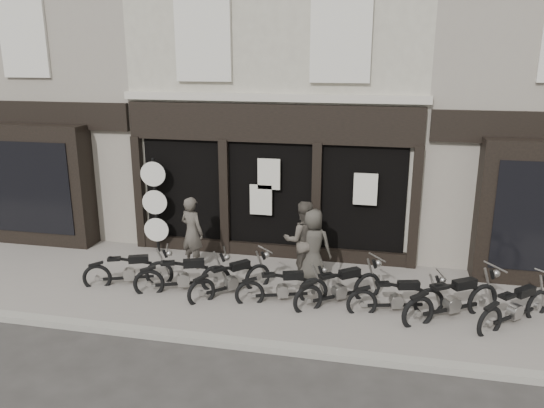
% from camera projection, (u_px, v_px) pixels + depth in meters
% --- Properties ---
extents(ground_plane, '(90.00, 90.00, 0.00)m').
position_uv_depth(ground_plane, '(239.00, 312.00, 10.68)').
color(ground_plane, '#2D2B28').
rests_on(ground_plane, ground).
extents(pavement, '(30.00, 4.20, 0.12)m').
position_uv_depth(pavement, '(250.00, 291.00, 11.51)').
color(pavement, slate).
rests_on(pavement, ground_plane).
extents(kerb, '(30.00, 0.25, 0.13)m').
position_uv_depth(kerb, '(220.00, 341.00, 9.49)').
color(kerb, gray).
rests_on(kerb, ground_plane).
extents(central_building, '(7.30, 6.22, 8.34)m').
position_uv_depth(central_building, '(293.00, 88.00, 15.17)').
color(central_building, '#B3AD9A').
rests_on(central_building, ground).
extents(neighbour_left, '(5.60, 6.73, 8.34)m').
position_uv_depth(neighbour_left, '(91.00, 87.00, 16.43)').
color(neighbour_left, gray).
rests_on(neighbour_left, ground).
extents(neighbour_right, '(5.60, 6.73, 8.34)m').
position_uv_depth(neighbour_right, '(532.00, 93.00, 13.83)').
color(neighbour_right, gray).
rests_on(neighbour_right, ground).
extents(motorcycle_0, '(1.86, 0.96, 0.94)m').
position_uv_depth(motorcycle_0, '(130.00, 273.00, 11.66)').
color(motorcycle_0, black).
rests_on(motorcycle_0, ground).
extents(motorcycle_1, '(1.97, 1.01, 0.99)m').
position_uv_depth(motorcycle_1, '(184.00, 279.00, 11.33)').
color(motorcycle_1, black).
rests_on(motorcycle_1, ground).
extents(motorcycle_2, '(1.55, 1.59, 0.96)m').
position_uv_depth(motorcycle_2, '(231.00, 282.00, 11.20)').
color(motorcycle_2, black).
rests_on(motorcycle_2, ground).
extents(motorcycle_3, '(1.85, 0.87, 0.92)m').
position_uv_depth(motorcycle_3, '(283.00, 290.00, 10.85)').
color(motorcycle_3, black).
rests_on(motorcycle_3, ground).
extents(motorcycle_4, '(1.76, 1.46, 0.99)m').
position_uv_depth(motorcycle_4, '(340.00, 290.00, 10.76)').
color(motorcycle_4, black).
rests_on(motorcycle_4, ground).
extents(motorcycle_5, '(1.91, 0.76, 0.93)m').
position_uv_depth(motorcycle_5, '(397.00, 300.00, 10.39)').
color(motorcycle_5, black).
rests_on(motorcycle_5, ground).
extents(motorcycle_6, '(1.96, 1.44, 1.06)m').
position_uv_depth(motorcycle_6, '(452.00, 303.00, 10.15)').
color(motorcycle_6, black).
rests_on(motorcycle_6, ground).
extents(motorcycle_7, '(1.64, 1.54, 0.97)m').
position_uv_depth(motorcycle_7, '(515.00, 310.00, 9.94)').
color(motorcycle_7, black).
rests_on(motorcycle_7, ground).
extents(man_left, '(0.74, 0.62, 1.72)m').
position_uv_depth(man_left, '(192.00, 232.00, 12.46)').
color(man_left, '#453F38').
rests_on(man_left, pavement).
extents(man_centre, '(1.04, 0.91, 1.80)m').
position_uv_depth(man_centre, '(303.00, 240.00, 11.84)').
color(man_centre, '#464038').
rests_on(man_centre, pavement).
extents(man_right, '(0.88, 0.64, 1.66)m').
position_uv_depth(man_right, '(313.00, 245.00, 11.72)').
color(man_right, '#38352F').
rests_on(man_right, pavement).
extents(advert_sign_post, '(0.62, 0.40, 2.56)m').
position_uv_depth(advert_sign_post, '(156.00, 210.00, 13.35)').
color(advert_sign_post, black).
rests_on(advert_sign_post, ground).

